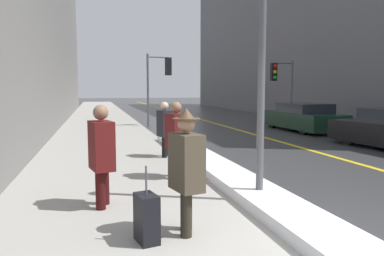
% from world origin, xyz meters
% --- Properties ---
extents(ground_plane, '(160.00, 160.00, 0.00)m').
position_xyz_m(ground_plane, '(0.00, 0.00, 0.00)').
color(ground_plane, '#38383A').
extents(sidewalk_slab, '(4.00, 80.00, 0.01)m').
position_xyz_m(sidewalk_slab, '(-2.00, 15.00, 0.01)').
color(sidewalk_slab, '#9E9B93').
rests_on(sidewalk_slab, ground).
extents(road_centre_stripe, '(0.16, 80.00, 0.00)m').
position_xyz_m(road_centre_stripe, '(4.00, 15.00, 0.00)').
color(road_centre_stripe, gold).
rests_on(road_centre_stripe, ground).
extents(snow_bank_curb, '(0.83, 10.53, 0.20)m').
position_xyz_m(snow_bank_curb, '(0.25, 4.69, 0.10)').
color(snow_bank_curb, white).
rests_on(snow_bank_curb, ground).
extents(building_facade_right, '(6.00, 36.00, 13.08)m').
position_xyz_m(building_facade_right, '(13.00, 22.00, 6.54)').
color(building_facade_right, slate).
rests_on(building_facade_right, ground).
extents(lamp_post, '(0.28, 0.28, 4.18)m').
position_xyz_m(lamp_post, '(0.25, 2.07, 2.55)').
color(lamp_post, '#515156').
rests_on(lamp_post, ground).
extents(traffic_light_near, '(1.30, 0.46, 3.63)m').
position_xyz_m(traffic_light_near, '(0.92, 15.40, 2.62)').
color(traffic_light_near, '#515156').
rests_on(traffic_light_near, ground).
extents(traffic_light_far, '(1.31, 0.37, 3.35)m').
position_xyz_m(traffic_light_far, '(6.92, 14.08, 2.41)').
color(traffic_light_far, '#515156').
rests_on(traffic_light_far, ground).
extents(pedestrian_in_fedora, '(0.39, 0.55, 1.62)m').
position_xyz_m(pedestrian_in_fedora, '(-1.25, 1.00, 0.89)').
color(pedestrian_in_fedora, '#2A241B').
rests_on(pedestrian_in_fedora, ground).
extents(pedestrian_trailing, '(0.41, 0.58, 1.62)m').
position_xyz_m(pedestrian_trailing, '(-2.27, 2.39, 0.90)').
color(pedestrian_trailing, '#340C0C').
rests_on(pedestrian_trailing, ground).
extents(pedestrian_in_glasses, '(0.41, 0.57, 1.60)m').
position_xyz_m(pedestrian_in_glasses, '(-0.74, 4.02, 0.89)').
color(pedestrian_in_glasses, '#340C0C').
rests_on(pedestrian_in_glasses, ground).
extents(pedestrian_nearside, '(0.39, 0.54, 1.52)m').
position_xyz_m(pedestrian_nearside, '(-0.52, 6.49, 0.84)').
color(pedestrian_nearside, black).
rests_on(pedestrian_nearside, ground).
extents(parked_car_dark_green, '(1.75, 4.56, 1.24)m').
position_xyz_m(parked_car_dark_green, '(6.72, 11.50, 0.59)').
color(parked_car_dark_green, black).
rests_on(parked_car_dark_green, ground).
extents(rolling_suitcase, '(0.29, 0.40, 0.95)m').
position_xyz_m(rolling_suitcase, '(-1.79, 0.84, 0.30)').
color(rolling_suitcase, black).
rests_on(rolling_suitcase, ground).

